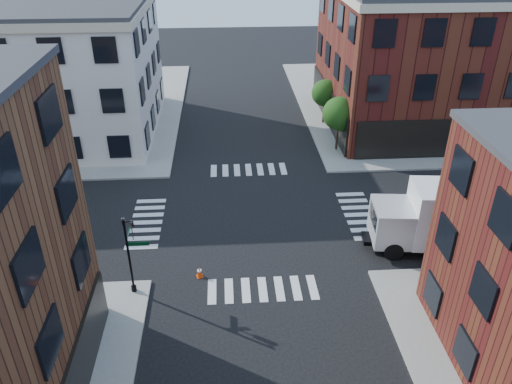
{
  "coord_description": "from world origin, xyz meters",
  "views": [
    {
      "loc": [
        -1.73,
        -27.45,
        17.79
      ],
      "look_at": [
        0.06,
        -0.86,
        2.5
      ],
      "focal_mm": 35.0,
      "sensor_mm": 36.0,
      "label": 1
    }
  ],
  "objects": [
    {
      "name": "box_truck",
      "position": [
        11.33,
        -3.99,
        2.15
      ],
      "size": [
        9.31,
        3.62,
        4.13
      ],
      "rotation": [
        0.0,
        0.0,
        -0.1
      ],
      "color": "silver",
      "rests_on": "ground"
    },
    {
      "name": "tree_far",
      "position": [
        7.56,
        15.98,
        2.87
      ],
      "size": [
        2.43,
        2.43,
        4.07
      ],
      "color": "black",
      "rests_on": "ground"
    },
    {
      "name": "traffic_cone",
      "position": [
        -3.39,
        -5.7,
        0.31
      ],
      "size": [
        0.43,
        0.43,
        0.65
      ],
      "rotation": [
        0.0,
        0.0,
        0.26
      ],
      "color": "#EC420A",
      "rests_on": "ground"
    },
    {
      "name": "sidewalk_ne",
      "position": [
        21.0,
        21.0,
        0.07
      ],
      "size": [
        30.0,
        30.0,
        0.15
      ],
      "primitive_type": "cube",
      "color": "gray",
      "rests_on": "ground"
    },
    {
      "name": "ground",
      "position": [
        0.0,
        0.0,
        0.0
      ],
      "size": [
        120.0,
        120.0,
        0.0
      ],
      "primitive_type": "plane",
      "color": "black",
      "rests_on": "ground"
    },
    {
      "name": "signal_pole",
      "position": [
        -6.72,
        -6.68,
        2.86
      ],
      "size": [
        1.29,
        1.24,
        4.6
      ],
      "color": "black",
      "rests_on": "ground"
    },
    {
      "name": "tree_near",
      "position": [
        7.56,
        9.98,
        3.16
      ],
      "size": [
        2.69,
        2.69,
        4.49
      ],
      "color": "black",
      "rests_on": "ground"
    },
    {
      "name": "sidewalk_nw",
      "position": [
        -21.0,
        21.0,
        0.07
      ],
      "size": [
        30.0,
        30.0,
        0.15
      ],
      "primitive_type": "cube",
      "color": "gray",
      "rests_on": "ground"
    },
    {
      "name": "building_ne",
      "position": [
        20.5,
        16.0,
        6.0
      ],
      "size": [
        25.0,
        16.0,
        12.0
      ],
      "primitive_type": "cube",
      "color": "#441111",
      "rests_on": "ground"
    },
    {
      "name": "building_nw",
      "position": [
        -19.0,
        16.0,
        5.5
      ],
      "size": [
        22.0,
        16.0,
        11.0
      ],
      "primitive_type": "cube",
      "color": "silver",
      "rests_on": "ground"
    }
  ]
}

